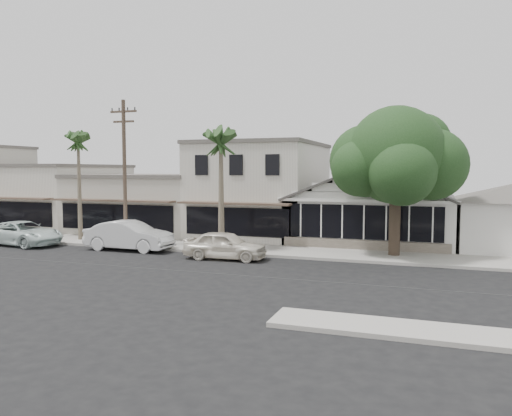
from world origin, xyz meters
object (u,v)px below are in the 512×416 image
at_px(utility_pole, 125,170).
at_px(car_1, 129,236).
at_px(car_2, 23,233).
at_px(shade_tree, 395,158).
at_px(car_0, 225,245).

xyz_separation_m(utility_pole, car_1, (0.72, -0.73, -3.91)).
relative_size(car_1, car_2, 0.97).
distance_m(car_2, shade_tree, 23.32).
bearing_deg(car_1, utility_pole, 44.53).
bearing_deg(car_2, car_0, -85.42).
bearing_deg(car_2, car_1, -80.17).
bearing_deg(car_1, car_2, 93.58).
bearing_deg(utility_pole, car_2, -169.77).
distance_m(car_0, shade_tree, 10.36).
relative_size(utility_pole, car_2, 1.64).
xyz_separation_m(car_1, shade_tree, (15.02, 2.88, 4.53)).
bearing_deg(car_1, shade_tree, -79.39).
bearing_deg(utility_pole, car_1, -45.20).
height_order(utility_pole, car_1, utility_pole).
distance_m(utility_pole, car_2, 8.04).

